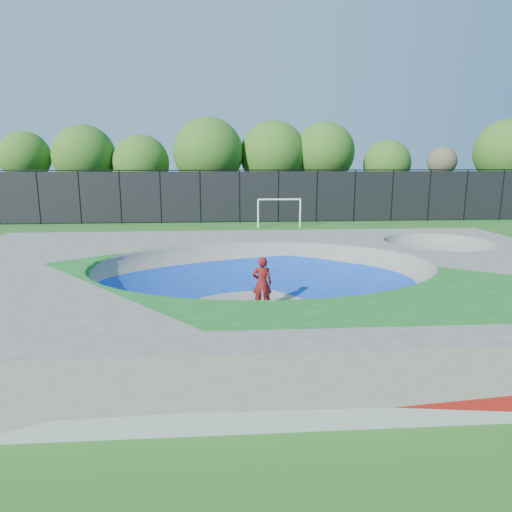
{
  "coord_description": "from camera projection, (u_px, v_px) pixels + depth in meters",
  "views": [
    {
      "loc": [
        -1.23,
        -14.18,
        4.71
      ],
      "look_at": [
        -0.01,
        3.0,
        1.1
      ],
      "focal_mm": 32.0,
      "sensor_mm": 36.0,
      "label": 1
    }
  ],
  "objects": [
    {
      "name": "ground",
      "position": [
        263.0,
        308.0,
        14.9
      ],
      "size": [
        120.0,
        120.0,
        0.0
      ],
      "primitive_type": "plane",
      "color": "#215C19",
      "rests_on": "ground"
    },
    {
      "name": "skater",
      "position": [
        262.0,
        283.0,
        14.6
      ],
      "size": [
        0.66,
        0.46,
        1.73
      ],
      "primitive_type": "imported",
      "rotation": [
        0.0,
        0.0,
        3.07
      ],
      "color": "red",
      "rests_on": "ground"
    },
    {
      "name": "skateboard",
      "position": [
        262.0,
        308.0,
        14.77
      ],
      "size": [
        0.81,
        0.39,
        0.05
      ],
      "primitive_type": "cube",
      "rotation": [
        0.0,
        0.0,
        -0.22
      ],
      "color": "black",
      "rests_on": "ground"
    },
    {
      "name": "fence",
      "position": [
        240.0,
        195.0,
        34.97
      ],
      "size": [
        48.09,
        0.09,
        4.04
      ],
      "color": "black",
      "rests_on": "ground"
    },
    {
      "name": "skate_deck",
      "position": [
        263.0,
        286.0,
        14.74
      ],
      "size": [
        22.0,
        14.0,
        1.5
      ],
      "primitive_type": "cube",
      "color": "gray",
      "rests_on": "ground"
    },
    {
      "name": "treeline",
      "position": [
        231.0,
        156.0,
        39.09
      ],
      "size": [
        54.18,
        6.55,
        8.35
      ],
      "color": "#493024",
      "rests_on": "ground"
    },
    {
      "name": "soccer_goal",
      "position": [
        279.0,
        208.0,
        32.39
      ],
      "size": [
        3.14,
        0.12,
        2.07
      ],
      "color": "white",
      "rests_on": "ground"
    }
  ]
}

